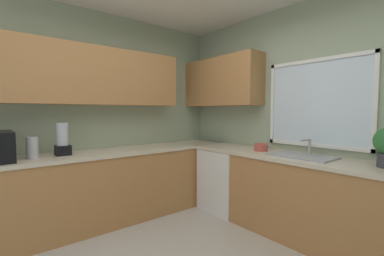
{
  "coord_description": "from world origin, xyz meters",
  "views": [
    {
      "loc": [
        1.53,
        -1.16,
        1.37
      ],
      "look_at": [
        -0.68,
        0.63,
        1.19
      ],
      "focal_mm": 24.45,
      "sensor_mm": 36.0,
      "label": 1
    }
  ],
  "objects_px": {
    "dishwasher": "(227,180)",
    "sink_assembly": "(302,156)",
    "kettle": "(32,148)",
    "bowl": "(261,147)",
    "blender_appliance": "(63,141)"
  },
  "relations": [
    {
      "from": "kettle",
      "to": "sink_assembly",
      "type": "relative_size",
      "value": 0.35
    },
    {
      "from": "dishwasher",
      "to": "sink_assembly",
      "type": "height_order",
      "value": "sink_assembly"
    },
    {
      "from": "bowl",
      "to": "kettle",
      "type": "bearing_deg",
      "value": -117.32
    },
    {
      "from": "sink_assembly",
      "to": "blender_appliance",
      "type": "xyz_separation_m",
      "value": [
        -1.72,
        -1.97,
        0.15
      ]
    },
    {
      "from": "blender_appliance",
      "to": "kettle",
      "type": "bearing_deg",
      "value": -86.1
    },
    {
      "from": "sink_assembly",
      "to": "dishwasher",
      "type": "bearing_deg",
      "value": -178.05
    },
    {
      "from": "sink_assembly",
      "to": "blender_appliance",
      "type": "relative_size",
      "value": 1.8
    },
    {
      "from": "kettle",
      "to": "bowl",
      "type": "distance_m",
      "value": 2.55
    },
    {
      "from": "kettle",
      "to": "blender_appliance",
      "type": "relative_size",
      "value": 0.62
    },
    {
      "from": "dishwasher",
      "to": "sink_assembly",
      "type": "xyz_separation_m",
      "value": [
        1.06,
        0.04,
        0.47
      ]
    },
    {
      "from": "kettle",
      "to": "bowl",
      "type": "xyz_separation_m",
      "value": [
        1.17,
        2.26,
        -0.07
      ]
    },
    {
      "from": "kettle",
      "to": "blender_appliance",
      "type": "bearing_deg",
      "value": 93.9
    },
    {
      "from": "sink_assembly",
      "to": "blender_appliance",
      "type": "distance_m",
      "value": 2.62
    },
    {
      "from": "dishwasher",
      "to": "kettle",
      "type": "bearing_deg",
      "value": -106.01
    },
    {
      "from": "dishwasher",
      "to": "blender_appliance",
      "type": "relative_size",
      "value": 2.33
    }
  ]
}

